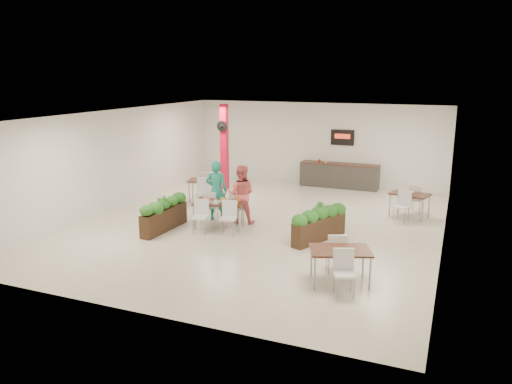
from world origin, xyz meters
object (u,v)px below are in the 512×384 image
Objects in this scene: side_table_c at (340,255)px; planter_left at (164,212)px; diner_man at (216,191)px; planter_right at (319,222)px; diner_woman at (241,194)px; side_table_a at (205,183)px; service_counter at (339,175)px; red_column at (224,146)px; side_table_b at (410,197)px; main_table at (219,206)px.

planter_left is at bearing 140.69° from side_table_c.
diner_man is 3.46m from planter_right.
diner_woman is 0.87× the size of planter_left.
diner_woman is at bearing -59.42° from side_table_a.
planter_right is at bearing 155.08° from diner_man.
service_counter is 1.51× the size of planter_left.
side_table_b is at bearing -11.23° from red_column.
side_table_a is at bearing -83.82° from red_column.
red_column reaches higher than side_table_b.
side_table_a is (-2.18, 1.88, -0.24)m from diner_woman.
diner_man is 1.04× the size of diner_woman.
side_table_c is (4.10, -2.55, -0.01)m from main_table.
planter_left is 1.19× the size of side_table_b.
red_column is 1.91× the size of side_table_b.
service_counter reaches higher than planter_right.
planter_left reaches higher than side_table_c.
planter_right reaches higher than side_table_a.
red_column is 4.56m from service_counter.
service_counter is 1.80× the size of side_table_a.
side_table_c is (1.13, -2.51, 0.12)m from planter_right.
planter_right reaches higher than planter_left.
red_column is at bearing 77.60° from side_table_a.
side_table_c is at bearing -82.57° from side_table_b.
main_table is 1.11× the size of side_table_a.
red_column is 1.77× the size of diner_man.
diner_man reaches higher than main_table.
side_table_a is at bearing 124.88° from main_table.
main_table is at bearing 44.93° from diner_woman.
planter_left is at bearing -169.54° from planter_right.
main_table is 3.10m from side_table_a.
side_table_b is at bearing 32.38° from planter_left.
red_column is 1.85× the size of diner_woman.
diner_woman reaches higher than side_table_b.
red_column is 5.49m from planter_left.
main_table and side_table_a have the same top height.
service_counter is 9.16m from side_table_c.
red_column reaches higher than side_table_a.
red_column reaches higher than service_counter.
side_table_a is (0.21, -1.96, -1.02)m from red_column.
planter_left is (-1.71, -1.48, -0.35)m from diner_woman.
main_table and side_table_c have the same top height.
diner_woman is 2.29m from planter_left.
service_counter is 1.59× the size of planter_right.
diner_woman is at bearing 164.77° from planter_right.
service_counter is at bearing -126.05° from diner_man.
service_counter is at bearing 98.47° from planter_right.
planter_left is at bearing -100.58° from side_table_a.
service_counter is 6.21m from diner_man.
side_table_c is at bearing -65.83° from planter_right.
side_table_b is (4.54, 2.47, -0.24)m from diner_woman.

